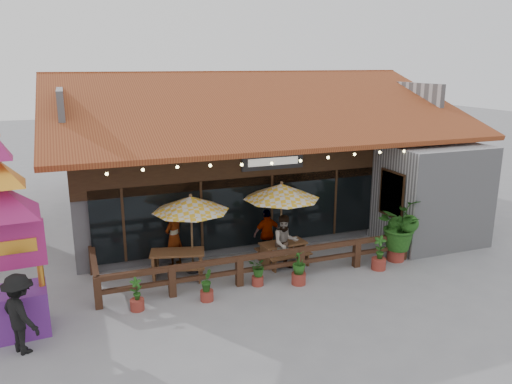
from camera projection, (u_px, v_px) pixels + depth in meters
name	position (u px, v px, depth m)	size (l,w,h in m)	color
ground	(307.00, 267.00, 16.12)	(100.00, 100.00, 0.00)	gray
restaurant_building	(246.00, 163.00, 21.64)	(15.50, 14.73, 6.09)	#9D9DA1
patio_railing	(245.00, 262.00, 14.95)	(10.00, 2.60, 0.92)	#422517
umbrella_left	(191.00, 204.00, 15.26)	(2.61, 2.61, 2.55)	brown
umbrella_right	(282.00, 192.00, 16.22)	(3.09, 3.09, 2.69)	brown
picnic_table_left	(178.00, 259.00, 15.38)	(1.95, 1.79, 0.79)	brown
picnic_table_right	(283.00, 249.00, 16.36)	(1.60, 1.42, 0.72)	brown
thai_sign_tower	(1.00, 206.00, 11.41)	(2.41, 2.41, 6.10)	#60227F
tropical_plant	(398.00, 226.00, 16.40)	(1.94, 2.00, 2.11)	maroon
diner_a	(174.00, 237.00, 16.04)	(0.71, 0.47, 1.96)	#322010
diner_b	(285.00, 243.00, 15.78)	(0.87, 0.68, 1.79)	#322010
diner_c	(267.00, 233.00, 16.78)	(0.99, 0.41, 1.69)	#322010
pedestrian	(20.00, 314.00, 11.20)	(1.22, 0.70, 1.89)	black
planter_a	(137.00, 297.00, 13.25)	(0.38, 0.38, 0.93)	maroon
planter_b	(207.00, 287.00, 13.78)	(0.41, 0.43, 0.91)	maroon
planter_c	(258.00, 270.00, 14.72)	(0.57, 0.51, 0.86)	maroon
planter_d	(299.00, 268.00, 14.79)	(0.56, 0.56, 1.05)	maroon
planter_e	(379.00, 255.00, 15.86)	(0.46, 0.48, 1.12)	maroon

